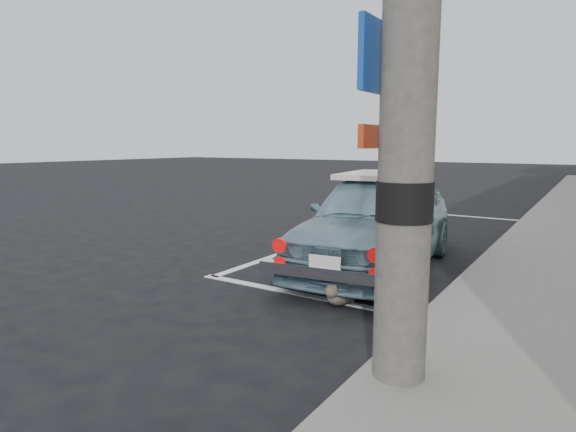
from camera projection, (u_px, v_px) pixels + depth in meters
name	position (u px, v px, depth m)	size (l,w,h in m)	color
ground	(295.00, 279.00, 5.95)	(80.00, 80.00, 0.00)	black
pline_rear	(310.00, 296.00, 5.26)	(3.00, 0.12, 0.01)	silver
pline_front	(463.00, 216.00, 11.08)	(3.00, 0.12, 0.01)	silver
pline_side	(340.00, 234.00, 8.92)	(0.12, 7.00, 0.01)	silver
retro_coupe	(377.00, 220.00, 6.40)	(1.99, 3.97, 1.30)	#7199A9
cat	(339.00, 293.00, 4.95)	(0.26, 0.53, 0.28)	#756559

